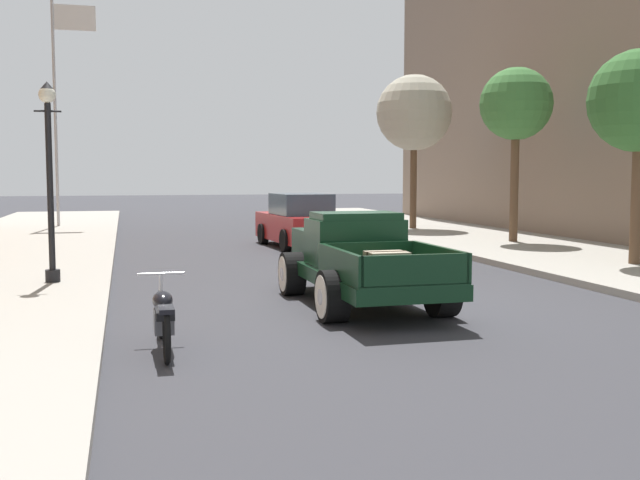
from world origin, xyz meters
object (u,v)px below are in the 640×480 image
(hotrod_truck_dark_green, at_px, (356,260))
(street_tree_second, at_px, (516,105))
(flagpole, at_px, (60,86))
(street_tree_third, at_px, (414,113))
(car_background_red, at_px, (300,222))
(motorcycle_parked, at_px, (164,316))
(street_lamp_near, at_px, (49,167))
(street_tree_nearest, at_px, (640,102))

(hotrod_truck_dark_green, bearing_deg, street_tree_second, 47.82)
(flagpole, height_order, street_tree_third, flagpole)
(hotrod_truck_dark_green, distance_m, car_background_red, 10.11)
(motorcycle_parked, xyz_separation_m, street_lamp_near, (-1.83, 5.72, 1.94))
(car_background_red, bearing_deg, street_tree_nearest, -49.44)
(flagpole, bearing_deg, car_background_red, -52.09)
(motorcycle_parked, height_order, street_tree_nearest, street_tree_nearest)
(street_tree_nearest, relative_size, street_tree_third, 0.84)
(street_tree_nearest, bearing_deg, street_tree_second, 88.09)
(flagpole, xyz_separation_m, street_tree_second, (14.14, -11.13, -1.42))
(hotrod_truck_dark_green, bearing_deg, motorcycle_parked, -140.84)
(flagpole, relative_size, street_tree_third, 1.55)
(car_background_red, relative_size, street_lamp_near, 1.15)
(street_lamp_near, relative_size, street_tree_nearest, 0.78)
(street_tree_nearest, bearing_deg, street_lamp_near, 178.71)
(motorcycle_parked, distance_m, flagpole, 23.39)
(car_background_red, distance_m, street_tree_nearest, 10.22)
(hotrod_truck_dark_green, height_order, motorcycle_parked, hotrod_truck_dark_green)
(flagpole, xyz_separation_m, street_tree_third, (13.25, -4.94, -1.19))
(hotrod_truck_dark_green, relative_size, motorcycle_parked, 2.34)
(flagpole, bearing_deg, street_tree_third, -20.43)
(street_tree_nearest, distance_m, street_tree_second, 6.05)
(hotrod_truck_dark_green, bearing_deg, street_tree_third, 64.89)
(car_background_red, bearing_deg, street_tree_second, -11.76)
(street_tree_nearest, bearing_deg, flagpole, 129.08)
(street_tree_nearest, bearing_deg, street_tree_third, 93.21)
(motorcycle_parked, height_order, flagpole, flagpole)
(street_tree_third, bearing_deg, street_tree_nearest, -86.79)
(flagpole, height_order, street_tree_second, flagpole)
(hotrod_truck_dark_green, xyz_separation_m, street_tree_nearest, (7.65, 2.63, 3.14))
(street_lamp_near, bearing_deg, street_tree_nearest, -1.29)
(hotrod_truck_dark_green, height_order, street_tree_third, street_tree_third)
(street_tree_third, bearing_deg, hotrod_truck_dark_green, -115.11)
(motorcycle_parked, distance_m, car_background_red, 13.68)
(flagpole, distance_m, street_tree_third, 14.19)
(street_lamp_near, distance_m, flagpole, 17.24)
(hotrod_truck_dark_green, height_order, street_tree_second, street_tree_second)
(motorcycle_parked, bearing_deg, flagpole, 97.18)
(car_background_red, bearing_deg, motorcycle_parked, -110.37)
(street_lamp_near, height_order, street_tree_second, street_tree_second)
(car_background_red, height_order, street_lamp_near, street_lamp_near)
(street_tree_nearest, bearing_deg, hotrod_truck_dark_green, -161.02)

